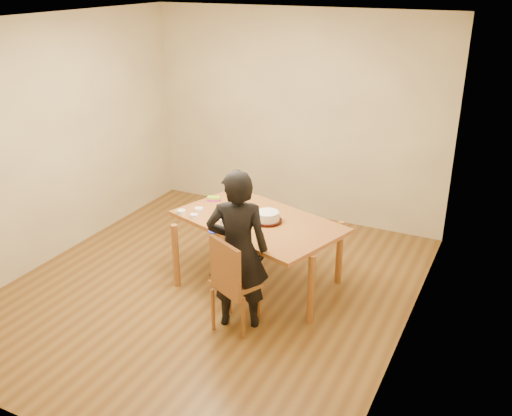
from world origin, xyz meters
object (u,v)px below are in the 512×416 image
at_px(dining_table, 258,222).
at_px(cake, 268,216).
at_px(person, 238,250).
at_px(cake_plate, 268,221).
at_px(dining_chair, 236,283).

relative_size(dining_table, cake, 6.98).
xyz_separation_m(dining_table, cake, (0.11, -0.00, 0.08)).
bearing_deg(person, dining_table, -100.60).
distance_m(dining_table, cake, 0.14).
height_order(dining_table, cake_plate, cake_plate).
bearing_deg(cake_plate, cake, 0.00).
bearing_deg(cake, dining_table, 177.88).
relative_size(cake, person, 0.16).
relative_size(dining_table, dining_chair, 4.52).
relative_size(dining_chair, person, 0.24).
xyz_separation_m(dining_table, cake_plate, (0.11, -0.00, 0.03)).
relative_size(dining_chair, cake_plate, 1.25).
height_order(cake_plate, person, person).
distance_m(cake_plate, cake, 0.05).
bearing_deg(person, dining_chair, 67.79).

